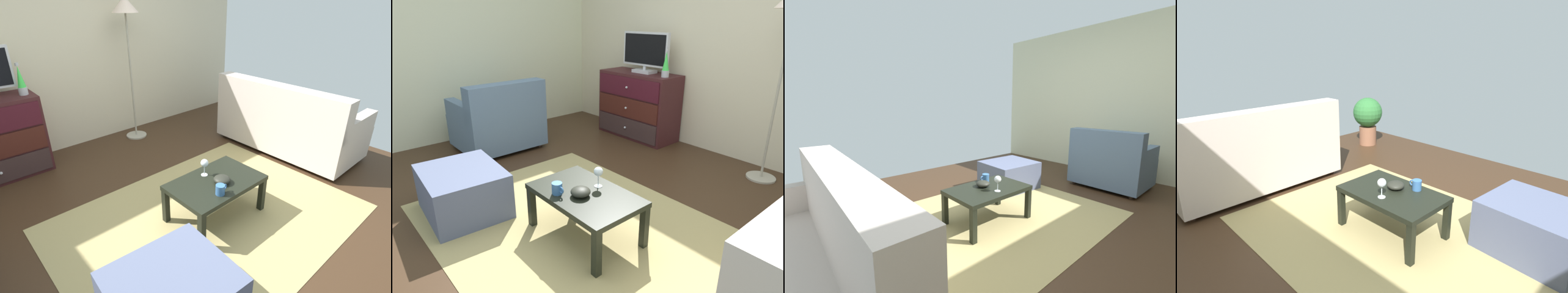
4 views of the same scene
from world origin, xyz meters
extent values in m
cube|color=#3B2717|center=(0.00, 0.00, -0.03)|extent=(5.63, 4.78, 0.05)
cube|color=beige|center=(0.00, 2.15, 1.27)|extent=(5.63, 0.12, 2.54)
cube|color=tan|center=(0.20, -0.20, 0.00)|extent=(2.60, 1.90, 0.01)
cube|color=#342323|center=(-1.03, 1.61, 0.16)|extent=(1.01, 0.02, 0.25)
sphere|color=silver|center=(-1.03, 1.60, 0.16)|extent=(0.03, 0.03, 0.03)
cylinder|color=#B7B7BC|center=(-0.60, 1.80, 0.90)|extent=(0.09, 0.09, 0.08)
cone|color=#3FD84C|center=(-0.60, 1.80, 1.05)|extent=(0.08, 0.08, 0.22)
cylinder|color=#B7B7BC|center=(-0.60, 1.80, 1.18)|extent=(0.04, 0.04, 0.03)
cube|color=black|center=(-0.11, 0.03, 0.16)|extent=(0.05, 0.05, 0.32)
cube|color=black|center=(0.64, 0.03, 0.16)|extent=(0.05, 0.05, 0.32)
cube|color=black|center=(-0.11, -0.42, 0.16)|extent=(0.05, 0.05, 0.32)
cube|color=black|center=(0.64, -0.42, 0.16)|extent=(0.05, 0.05, 0.32)
cube|color=black|center=(0.27, -0.19, 0.34)|extent=(0.81, 0.51, 0.04)
cylinder|color=silver|center=(0.26, -0.06, 0.37)|extent=(0.06, 0.06, 0.00)
cylinder|color=silver|center=(0.26, -0.06, 0.41)|extent=(0.01, 0.01, 0.09)
sphere|color=silver|center=(0.26, -0.06, 0.49)|extent=(0.07, 0.07, 0.07)
cylinder|color=#37659F|center=(0.15, -0.36, 0.41)|extent=(0.08, 0.08, 0.08)
torus|color=#37659F|center=(0.20, -0.36, 0.41)|extent=(0.05, 0.01, 0.05)
ellipsoid|color=#262820|center=(0.28, -0.25, 0.40)|extent=(0.14, 0.14, 0.06)
cylinder|color=#332319|center=(2.31, -0.61, 0.03)|extent=(0.05, 0.05, 0.05)
cylinder|color=#332319|center=(2.31, 0.94, 0.03)|extent=(0.05, 0.05, 0.05)
cylinder|color=#332319|center=(1.62, -0.61, 0.03)|extent=(0.05, 0.05, 0.05)
cylinder|color=#332319|center=(1.62, 0.94, 0.03)|extent=(0.05, 0.05, 0.05)
cube|color=beige|center=(1.96, 0.16, 0.24)|extent=(0.85, 1.71, 0.38)
cube|color=beige|center=(1.64, 0.16, 0.66)|extent=(0.20, 1.71, 0.46)
cube|color=beige|center=(1.96, -0.63, 0.53)|extent=(0.81, 0.12, 0.20)
cube|color=beige|center=(1.96, 0.96, 0.53)|extent=(0.81, 0.12, 0.20)
cylinder|color=#A59E8C|center=(0.70, 1.79, 0.01)|extent=(0.28, 0.28, 0.02)
cylinder|color=#A59E8C|center=(0.70, 1.79, 0.82)|extent=(0.02, 0.02, 1.60)
cone|color=beige|center=(0.70, 1.79, 1.71)|extent=(0.32, 0.32, 0.18)
camera|label=1|loc=(-1.38, -1.75, 1.80)|focal=28.34mm
camera|label=2|loc=(1.95, -1.61, 1.56)|focal=31.63mm
camera|label=3|loc=(1.88, 1.56, 1.23)|focal=22.45mm
camera|label=4|loc=(-1.29, 1.57, 1.51)|focal=29.59mm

